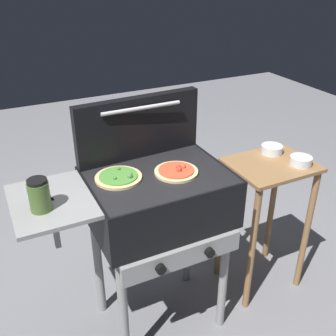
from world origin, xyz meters
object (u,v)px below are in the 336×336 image
object	(u,v)px
topping_bowl_near	(301,161)
topping_bowl_far	(272,150)
grill	(156,202)
pizza_pepperoni	(176,171)
sauce_jar	(39,195)
prep_table	(266,201)
pizza_veggie	(119,177)

from	to	relation	value
topping_bowl_near	topping_bowl_far	bearing A→B (deg)	103.90
grill	pizza_pepperoni	size ratio (longest dim) A/B	4.81
sauce_jar	prep_table	xyz separation A→B (m)	(1.19, 0.06, -0.40)
prep_table	sauce_jar	bearing A→B (deg)	-177.18
pizza_veggie	sauce_jar	size ratio (longest dim) A/B	1.57
pizza_pepperoni	prep_table	size ratio (longest dim) A/B	0.25
topping_bowl_near	sauce_jar	bearing A→B (deg)	179.10
pizza_veggie	topping_bowl_far	distance (m)	0.92
pizza_veggie	sauce_jar	bearing A→B (deg)	-164.66
pizza_pepperoni	topping_bowl_far	xyz separation A→B (m)	(0.66, 0.13, -0.08)
pizza_veggie	pizza_pepperoni	xyz separation A→B (m)	(0.25, -0.06, 0.00)
sauce_jar	topping_bowl_near	bearing A→B (deg)	-0.90
pizza_pepperoni	topping_bowl_near	xyz separation A→B (m)	(0.71, -0.05, -0.08)
grill	pizza_pepperoni	world-z (taller)	pizza_pepperoni
topping_bowl_far	grill	bearing A→B (deg)	-172.16
prep_table	topping_bowl_near	world-z (taller)	topping_bowl_near
pizza_pepperoni	sauce_jar	world-z (taller)	sauce_jar
grill	pizza_veggie	size ratio (longest dim) A/B	4.60
pizza_veggie	topping_bowl_far	size ratio (longest dim) A/B	1.77
sauce_jar	topping_bowl_near	distance (m)	1.32
sauce_jar	prep_table	bearing A→B (deg)	2.82
sauce_jar	topping_bowl_near	world-z (taller)	sauce_jar
sauce_jar	grill	bearing A→B (deg)	6.02
topping_bowl_near	pizza_veggie	bearing A→B (deg)	173.02
pizza_pepperoni	topping_bowl_far	bearing A→B (deg)	10.76
pizza_veggie	prep_table	size ratio (longest dim) A/B	0.26
grill	prep_table	xyz separation A→B (m)	(0.67, 0.00, -0.19)
prep_table	topping_bowl_far	size ratio (longest dim) A/B	6.83
pizza_veggie	topping_bowl_far	bearing A→B (deg)	3.83
grill	pizza_pepperoni	xyz separation A→B (m)	(0.09, -0.02, 0.15)
grill	pizza_veggie	bearing A→B (deg)	165.02
pizza_pepperoni	topping_bowl_near	bearing A→B (deg)	-4.29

